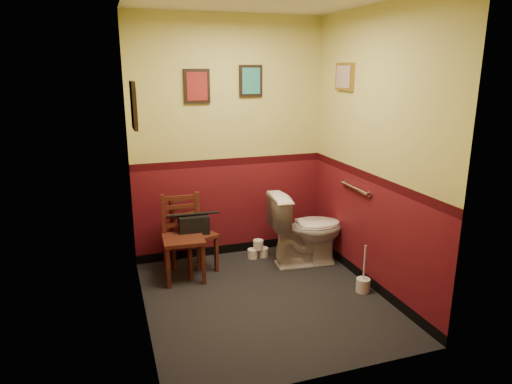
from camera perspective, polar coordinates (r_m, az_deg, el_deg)
floor at (r=4.48m, az=1.04°, el=-13.25°), size 2.20×2.40×0.00m
wall_back at (r=5.15m, az=-3.38°, el=6.42°), size 2.20×0.00×2.70m
wall_front at (r=2.94m, az=8.98°, el=-0.50°), size 2.20×0.00×2.70m
wall_left at (r=3.80m, az=-14.72°, el=2.76°), size 0.00×2.40×2.70m
wall_right at (r=4.50m, az=14.49°, el=4.68°), size 0.00×2.40×2.70m
grab_bar at (r=4.78m, az=12.26°, el=0.50°), size 0.05×0.56×0.06m
framed_print_back_a at (r=4.99m, az=-7.41°, el=12.98°), size 0.28×0.04×0.36m
framed_print_back_b at (r=5.14m, az=-0.66°, el=13.72°), size 0.26×0.04×0.34m
framed_print_left at (r=3.83m, az=-15.03°, el=10.41°), size 0.04×0.30×0.38m
framed_print_right at (r=4.93m, az=10.99°, el=13.97°), size 0.04×0.34×0.28m
toilet at (r=5.12m, az=6.26°, el=-4.64°), size 0.86×0.52×0.81m
toilet_brush at (r=4.71m, az=13.24°, el=-11.14°), size 0.14×0.14×0.49m
chair_left at (r=4.80m, az=-9.14°, el=-5.65°), size 0.43×0.43×0.88m
chair_right at (r=4.96m, az=-7.96°, el=-5.23°), size 0.50×0.50×0.83m
handbag at (r=4.89m, az=-7.77°, el=-4.05°), size 0.32×0.17×0.23m
tp_stack at (r=5.34m, az=0.26°, el=-7.28°), size 0.25×0.13×0.22m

